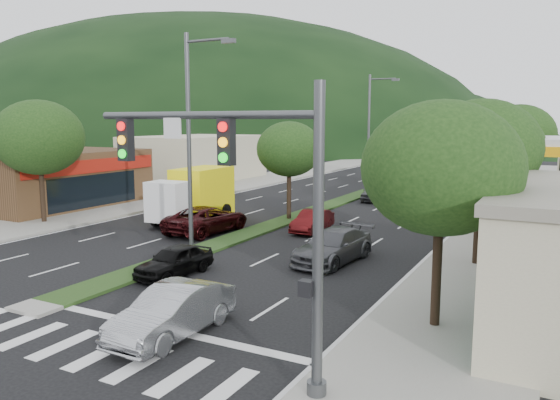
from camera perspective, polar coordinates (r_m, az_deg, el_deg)
The scene contains 27 objects.
ground at distance 20.29m, azimuth -23.16°, elevation -10.11°, with size 160.00×160.00×0.00m, color black.
sidewalk_right at distance 37.54m, azimuth 23.36°, elevation -1.73°, with size 5.00×90.00×0.15m, color gray.
sidewalk_left at distance 46.87m, azimuth -9.41°, elevation 0.72°, with size 6.00×90.00×0.15m, color gray.
median at distance 43.17m, azimuth 6.96°, elevation 0.10°, with size 1.60×56.00×0.12m, color #1C3914.
traffic_signal at distance 12.19m, azimuth -2.79°, elevation 1.07°, with size 6.12×0.40×7.00m.
shop_left at distance 43.31m, azimuth -23.36°, elevation 2.11°, with size 10.15×12.00×4.00m.
bldg_left_far at distance 57.40m, azimuth -8.81°, elevation 4.34°, with size 9.00×14.00×4.60m, color beige.
hill_far at distance 154.82m, azimuth -10.16°, elevation 5.90°, with size 176.00×132.00×82.00m, color black.
tree_r_a at distance 16.31m, azimuth 16.49°, elevation 3.19°, with size 4.60×4.60×6.63m.
tree_r_b at distance 24.18m, azimuth 20.32°, elevation 5.09°, with size 4.80×4.80×6.94m.
tree_r_c at distance 32.13m, azimuth 22.22°, elevation 5.15°, with size 4.40×4.40×6.48m.
tree_r_d at distance 42.07m, azimuth 23.65°, elevation 6.26°, with size 5.00×5.00×7.17m.
tree_r_e at distance 52.05m, azimuth 24.48°, elevation 6.16°, with size 4.60×4.60×6.71m.
tree_med_near at distance 33.62m, azimuth 0.95°, elevation 5.33°, with size 4.00×4.00×6.02m.
tree_med_far at distance 57.98m, azimuth 12.76°, elevation 6.95°, with size 4.80×4.80×6.94m.
tree_l_a at distance 35.35m, azimuth -23.88°, elevation 5.99°, with size 5.20×5.20×7.25m.
streetlight_near at distance 24.95m, azimuth -9.14°, elevation 6.84°, with size 2.60×0.25×10.00m.
streetlight_mid at distance 47.38m, azimuth 9.50°, elevation 7.48°, with size 2.60×0.25×10.00m.
sedan_silver at distance 16.32m, azimuth -11.14°, elevation -11.37°, with size 1.54×4.40×1.45m, color #9B9DA2.
suv_maroon at distance 30.51m, azimuth -7.66°, elevation -2.01°, with size 2.49×5.40×1.50m, color black.
car_queue_a at distance 22.38m, azimuth -10.99°, elevation -6.24°, with size 1.45×3.60×1.23m, color black.
car_queue_b at distance 24.18m, azimuth 5.58°, elevation -4.79°, with size 2.00×4.92×1.43m, color #48484C.
car_queue_c at distance 30.57m, azimuth 3.41°, elevation -2.20°, with size 1.29×3.69×1.22m, color #480C0D.
car_queue_d at distance 46.32m, azimuth 19.68°, elevation 0.98°, with size 2.17×4.70×1.31m, color black.
car_queue_e at distance 42.95m, azimuth 9.89°, elevation 0.85°, with size 1.63×4.05×1.38m, color #424246.
box_truck at distance 34.08m, azimuth -8.80°, elevation 0.38°, with size 2.91×6.71×3.24m.
motorhome at distance 42.91m, azimuth 15.24°, elevation 2.23°, with size 3.67×9.25×3.46m.
Camera 1 is at (15.20, -11.94, 6.18)m, focal length 35.00 mm.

